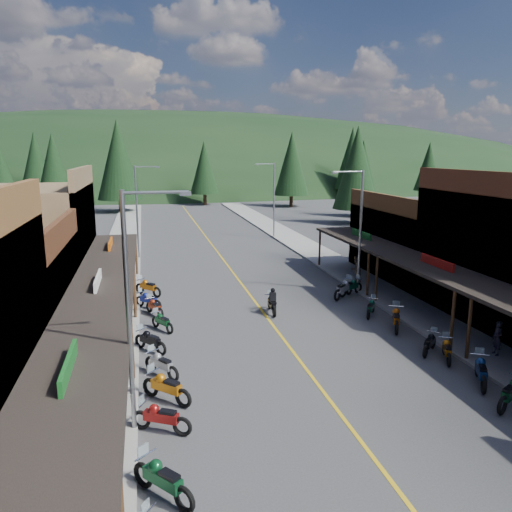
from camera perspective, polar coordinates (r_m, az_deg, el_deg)
ground at (r=24.29m, az=3.77°, el=-10.25°), size 220.00×220.00×0.00m
centerline at (r=43.04m, az=-3.74°, el=-0.44°), size 0.15×90.00×0.01m
sidewalk_west at (r=42.60m, az=-15.38°, el=-0.88°), size 3.40×94.00×0.15m
sidewalk_east at (r=45.16m, az=7.23°, el=0.16°), size 3.40×94.00×0.15m
shop_west_3 at (r=34.14m, az=-24.86°, el=1.27°), size 10.90×10.20×8.20m
shop_east_3 at (r=39.14m, az=18.66°, el=1.50°), size 10.90×10.20×6.20m
streetlight_0 at (r=16.26m, az=-13.93°, el=-5.16°), size 2.16×0.18×8.00m
streetlight_1 at (r=43.82m, az=-13.29°, el=5.39°), size 2.16×0.18×8.00m
streetlight_2 at (r=32.80m, az=11.64°, el=3.41°), size 2.16×0.18×8.00m
streetlight_3 at (r=53.49m, az=1.93°, el=6.80°), size 2.16×0.18×8.00m
ridge_hill at (r=156.97m, az=-10.38°, el=8.27°), size 310.00×140.00×60.00m
pine_1 at (r=93.26m, az=-23.85°, el=9.65°), size 5.88×5.88×12.50m
pine_2 at (r=79.66m, az=-15.47°, el=10.57°), size 6.72×6.72×14.00m
pine_3 at (r=88.23m, az=-5.93°, el=10.02°), size 5.04×5.04×11.00m
pine_4 at (r=85.18m, az=4.11°, el=10.50°), size 5.88×5.88×12.50m
pine_5 at (r=101.95m, az=10.93°, el=10.95°), size 6.72×6.72×14.00m
pine_6 at (r=100.40m, az=19.13°, el=9.65°), size 5.04×5.04×11.00m
pine_8 at (r=63.58m, az=-27.05°, el=7.70°), size 4.48×4.48×10.00m
pine_9 at (r=73.26m, az=12.09°, el=9.40°), size 4.93×4.93×10.80m
pine_10 at (r=72.53m, az=-22.10°, el=9.10°), size 5.38×5.38×11.60m
pine_11 at (r=65.21m, az=11.46°, el=9.87°), size 5.82×5.82×12.40m
bike_west_4 at (r=14.66m, az=-10.62°, el=-23.66°), size 2.02×2.22×1.29m
bike_west_5 at (r=17.49m, az=-10.79°, el=-17.55°), size 2.17×1.62×1.20m
bike_west_6 at (r=19.30m, az=-10.22°, el=-14.40°), size 2.14×2.13×1.29m
bike_west_7 at (r=21.35m, az=-10.76°, el=-11.95°), size 1.76×2.06×1.17m
bike_west_8 at (r=23.92m, az=-12.00°, el=-9.34°), size 1.83×2.01×1.17m
bike_west_9 at (r=26.50m, az=-10.66°, el=-7.29°), size 1.48×1.93×1.07m
bike_west_10 at (r=28.96m, az=-11.52°, el=-5.65°), size 1.40×1.99×1.09m
bike_west_11 at (r=30.29m, az=-12.21°, el=-4.86°), size 1.87×1.87×1.13m
bike_west_12 at (r=32.92m, az=-12.23°, el=-3.42°), size 2.01×2.09×1.24m
bike_east_4 at (r=20.83m, az=27.19°, el=-13.63°), size 2.24×1.70×1.24m
bike_east_5 at (r=22.20m, az=24.35°, el=-11.78°), size 1.68×2.27×1.25m
bike_east_6 at (r=24.03m, az=21.00°, el=-9.91°), size 1.39×1.99×1.09m
bike_east_7 at (r=24.61m, az=19.24°, el=-9.30°), size 1.77×1.72×1.06m
bike_east_8 at (r=27.18m, az=15.73°, el=-6.79°), size 1.66×2.39×1.30m
bike_east_9 at (r=29.03m, az=13.01°, el=-5.69°), size 1.62×1.89×1.08m
bike_east_10 at (r=32.16m, az=9.97°, el=-3.61°), size 2.27×2.12×1.33m
bike_east_11 at (r=32.87m, az=10.77°, el=-3.39°), size 2.25×1.62×1.23m
rider_on_bike at (r=28.73m, az=1.83°, el=-5.37°), size 0.82×2.10×1.57m
pedestrian_east_a at (r=25.10m, az=25.86°, el=-8.42°), size 0.44×0.61×1.58m
pedestrian_east_b at (r=35.40m, az=11.32°, el=-1.49°), size 1.08×0.91×1.93m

